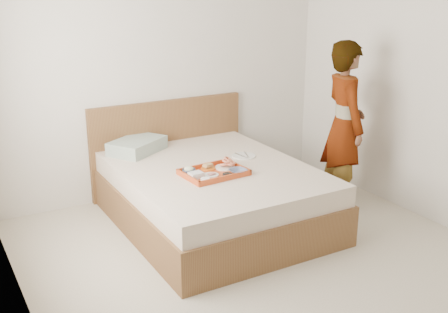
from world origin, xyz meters
TOP-DOWN VIEW (x-y plane):
  - ground at (0.00, 0.00)m, footprint 3.50×4.00m
  - wall_back at (0.00, 2.00)m, footprint 3.50×0.01m
  - wall_left at (-1.75, 0.00)m, footprint 0.01×4.00m
  - bed at (-0.01, 1.00)m, footprint 1.65×2.00m
  - headboard at (-0.01, 1.97)m, footprint 1.65×0.06m
  - pillow at (-0.42, 1.76)m, footprint 0.63×0.57m
  - tray at (-0.10, 0.83)m, footprint 0.55×0.41m
  - prawn_plate at (0.06, 0.90)m, footprint 0.19×0.19m
  - navy_bowl_big at (0.08, 0.72)m, footprint 0.16×0.16m
  - sauce_dish at (-0.04, 0.70)m, footprint 0.08×0.08m
  - meat_plate at (-0.15, 0.79)m, footprint 0.14×0.14m
  - bread_plate at (-0.09, 0.95)m, footprint 0.14×0.14m
  - salad_bowl at (-0.28, 0.94)m, footprint 0.12×0.12m
  - plastic_tub at (-0.28, 0.80)m, footprint 0.11×0.10m
  - cheese_round at (-0.25, 0.69)m, footprint 0.08×0.08m
  - dinner_plate at (0.38, 1.13)m, footprint 0.26×0.26m
  - person at (1.28, 0.77)m, footprint 0.54×0.67m

SIDE VIEW (x-z plane):
  - ground at x=0.00m, z-range -0.01..0.01m
  - bed at x=-0.01m, z-range 0.00..0.53m
  - headboard at x=-0.01m, z-range 0.00..0.95m
  - dinner_plate at x=0.38m, z-range 0.53..0.54m
  - meat_plate at x=-0.15m, z-range 0.54..0.55m
  - bread_plate at x=-0.09m, z-range 0.54..0.55m
  - prawn_plate at x=0.06m, z-range 0.54..0.56m
  - tray at x=-0.10m, z-range 0.53..0.58m
  - cheese_round at x=-0.25m, z-range 0.54..0.57m
  - sauce_dish at x=-0.04m, z-range 0.54..0.57m
  - salad_bowl at x=-0.28m, z-range 0.54..0.58m
  - navy_bowl_big at x=0.08m, z-range 0.54..0.58m
  - plastic_tub at x=-0.28m, z-range 0.54..0.59m
  - pillow at x=-0.42m, z-range 0.53..0.65m
  - person at x=1.28m, z-range 0.00..1.59m
  - wall_back at x=0.00m, z-range 0.00..2.60m
  - wall_left at x=-1.75m, z-range 0.00..2.60m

